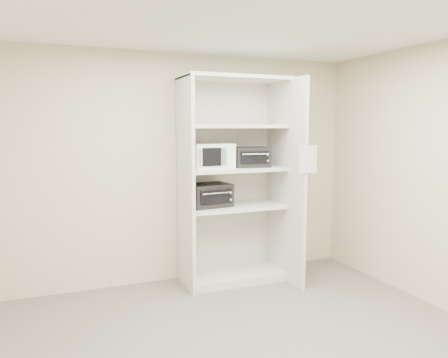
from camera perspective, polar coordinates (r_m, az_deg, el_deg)
name	(u,v)px	position (r m, az deg, el deg)	size (l,w,h in m)	color
floor	(246,358)	(3.80, 2.85, -22.29)	(4.50, 4.00, 0.01)	#5F5C50
ceiling	(248,9)	(3.42, 3.14, 21.27)	(4.50, 4.00, 0.01)	white
wall_back	(176,169)	(5.22, -6.29, 1.35)	(4.50, 0.02, 2.70)	beige
shelving_unit	(237,187)	(5.19, 1.74, -1.08)	(1.24, 0.92, 2.42)	beige
microwave	(211,156)	(5.05, -1.74, 3.04)	(0.47, 0.36, 0.28)	white
toaster_oven_upper	(250,157)	(5.20, 3.47, 2.89)	(0.41, 0.31, 0.24)	black
toaster_oven_lower	(209,195)	(5.10, -2.03, -2.11)	(0.48, 0.36, 0.27)	black
paper_sign	(308,159)	(4.87, 10.92, 2.53)	(0.23, 0.01, 0.30)	white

